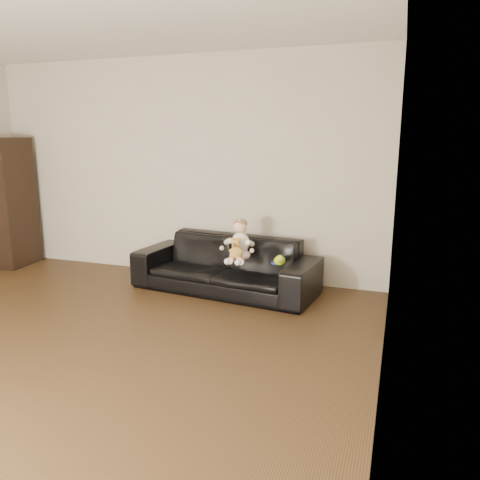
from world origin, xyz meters
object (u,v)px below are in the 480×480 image
at_px(sofa, 225,265).
at_px(toy_rattle, 277,261).
at_px(cabinet, 9,203).
at_px(baby, 240,242).
at_px(toy_blue_disc, 276,263).
at_px(toy_green, 280,261).
at_px(teddy_bear, 236,249).

height_order(sofa, toy_rattle, sofa).
xyz_separation_m(cabinet, baby, (3.25, -0.21, -0.25)).
xyz_separation_m(sofa, toy_blue_disc, (0.61, -0.11, 0.10)).
bearing_deg(toy_green, baby, 174.56).
relative_size(teddy_bear, toy_green, 1.61).
bearing_deg(toy_blue_disc, toy_rattle, -71.52).
relative_size(sofa, toy_rattle, 29.91).
bearing_deg(cabinet, toy_rattle, -7.84).
bearing_deg(toy_green, teddy_bear, -167.89).
relative_size(baby, toy_green, 3.18).
height_order(teddy_bear, toy_rattle, teddy_bear).
height_order(sofa, teddy_bear, teddy_bear).
bearing_deg(sofa, toy_green, -6.32).
distance_m(cabinet, toy_blue_disc, 3.69).
xyz_separation_m(baby, toy_rattle, (0.41, -0.03, -0.16)).
relative_size(sofa, toy_blue_disc, 18.26).
bearing_deg(toy_green, cabinet, 176.11).
bearing_deg(toy_blue_disc, sofa, 170.07).
xyz_separation_m(cabinet, teddy_bear, (3.26, -0.35, -0.28)).
distance_m(baby, toy_blue_disc, 0.44).
relative_size(sofa, baby, 4.52).
distance_m(sofa, toy_green, 0.68).
distance_m(sofa, teddy_bear, 0.41).
relative_size(cabinet, teddy_bear, 7.37).
distance_m(teddy_bear, toy_green, 0.46).
bearing_deg(teddy_bear, sofa, 112.06).
distance_m(teddy_bear, toy_rattle, 0.44).
height_order(baby, toy_green, baby).
relative_size(cabinet, toy_green, 11.88).
bearing_deg(teddy_bear, toy_rattle, -4.46).
xyz_separation_m(toy_green, toy_rattle, (-0.03, 0.01, -0.01)).
xyz_separation_m(toy_rattle, toy_blue_disc, (-0.01, 0.03, -0.03)).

